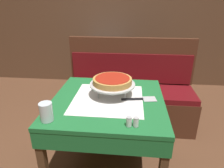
# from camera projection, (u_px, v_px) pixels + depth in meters

# --- Properties ---
(dining_table_front) EXTENTS (0.85, 0.85, 0.73)m
(dining_table_front) POSITION_uv_depth(u_px,v_px,m) (108.00, 110.00, 1.57)
(dining_table_front) COLOR #1E6B33
(dining_table_front) RESTS_ON ground_plane
(dining_table_rear) EXTENTS (0.59, 0.59, 0.74)m
(dining_table_rear) POSITION_uv_depth(u_px,v_px,m) (104.00, 56.00, 3.18)
(dining_table_rear) COLOR #194799
(dining_table_rear) RESTS_ON ground_plane
(booth_bench) EXTENTS (1.49, 0.50, 1.03)m
(booth_bench) POSITION_uv_depth(u_px,v_px,m) (130.00, 100.00, 2.42)
(booth_bench) COLOR #4C2819
(booth_bench) RESTS_ON ground_plane
(back_wall_panel) EXTENTS (6.00, 0.04, 2.40)m
(back_wall_panel) POSITION_uv_depth(u_px,v_px,m) (123.00, 15.00, 3.33)
(back_wall_panel) COLOR brown
(back_wall_panel) RESTS_ON ground_plane
(pizza_pan_stand) EXTENTS (0.35, 0.35, 0.10)m
(pizza_pan_stand) POSITION_uv_depth(u_px,v_px,m) (112.00, 85.00, 1.55)
(pizza_pan_stand) COLOR #ADADB2
(pizza_pan_stand) RESTS_ON dining_table_front
(deep_dish_pizza) EXTENTS (0.30, 0.30, 0.05)m
(deep_dish_pizza) POSITION_uv_depth(u_px,v_px,m) (112.00, 81.00, 1.54)
(deep_dish_pizza) COLOR #C68E47
(deep_dish_pizza) RESTS_ON pizza_pan_stand
(pizza_server) EXTENTS (0.27, 0.10, 0.01)m
(pizza_server) POSITION_uv_depth(u_px,v_px,m) (140.00, 99.00, 1.52)
(pizza_server) COLOR #BCBCC1
(pizza_server) RESTS_ON dining_table_front
(water_glass_near) EXTENTS (0.08, 0.08, 0.12)m
(water_glass_near) POSITION_uv_depth(u_px,v_px,m) (46.00, 112.00, 1.24)
(water_glass_near) COLOR silver
(water_glass_near) RESTS_ON dining_table_front
(salt_shaker) EXTENTS (0.03, 0.03, 0.06)m
(salt_shaker) POSITION_uv_depth(u_px,v_px,m) (129.00, 122.00, 1.19)
(salt_shaker) COLOR silver
(salt_shaker) RESTS_ON dining_table_front
(pepper_shaker) EXTENTS (0.03, 0.03, 0.06)m
(pepper_shaker) POSITION_uv_depth(u_px,v_px,m) (136.00, 122.00, 1.19)
(pepper_shaker) COLOR silver
(pepper_shaker) RESTS_ON dining_table_front
(condiment_caddy) EXTENTS (0.13, 0.13, 0.15)m
(condiment_caddy) POSITION_uv_depth(u_px,v_px,m) (105.00, 46.00, 3.11)
(condiment_caddy) COLOR black
(condiment_caddy) RESTS_ON dining_table_rear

